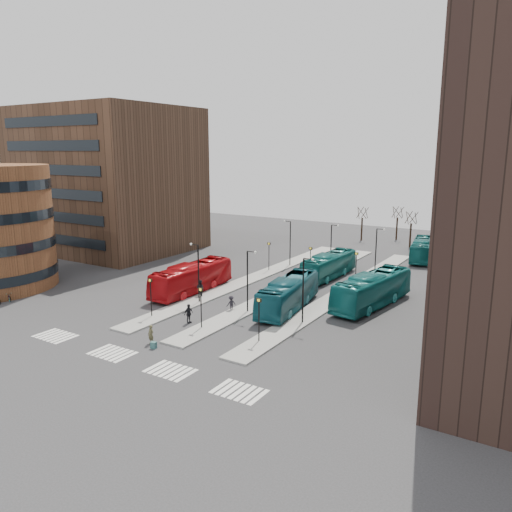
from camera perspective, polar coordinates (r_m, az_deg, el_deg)
The scene contains 20 objects.
ground at distance 38.40m, azimuth -19.59°, elevation -12.71°, with size 160.00×160.00×0.00m, color #2C2C2F.
island_left at distance 62.30m, azimuth -0.07°, elevation -2.42°, with size 2.50×45.00×0.15m, color gray.
island_mid at distance 59.44m, azimuth 4.84°, elevation -3.18°, with size 2.50×45.00×0.15m, color gray.
island_right at distance 57.07m, azimuth 10.22°, elevation -3.97°, with size 2.50×45.00×0.15m, color gray.
suitcase at distance 41.47m, azimuth -11.62°, elevation -9.95°, with size 0.44×0.35×0.55m, color navy.
red_bus at distance 56.10m, azimuth -7.33°, elevation -2.49°, with size 2.78×11.88×3.31m, color #B60E13.
teal_bus_a at distance 49.88m, azimuth 3.73°, elevation -4.32°, with size 2.70×11.53×3.21m, color #135460.
teal_bus_b at distance 62.68m, azimuth 8.32°, elevation -1.08°, with size 2.60×11.12×3.10m, color #156966.
teal_bus_c at distance 52.16m, azimuth 13.16°, elevation -3.76°, with size 2.88×12.31×3.43m, color #166E6E.
teal_bus_d at distance 76.10m, azimuth 18.42°, elevation 0.72°, with size 2.55×10.91×3.04m, color #146665.
traveller at distance 42.25m, azimuth -11.92°, elevation -8.78°, with size 0.58×0.38×1.60m, color brown.
commuter_a at distance 54.42m, azimuth -6.40°, elevation -3.70°, with size 0.91×0.71×1.88m, color black.
commuter_b at distance 46.48m, azimuth -7.71°, elevation -6.54°, with size 1.06×0.44×1.81m, color black.
commuter_c at distance 49.59m, azimuth -2.85°, elevation -5.42°, with size 0.98×0.57×1.52m, color black.
bicycle_far at distance 58.92m, azimuth -26.50°, elevation -4.18°, with size 0.61×1.76×0.92m, color gray.
crosswalk_stripes at distance 39.56m, azimuth -13.36°, elevation -11.57°, with size 22.35×2.40×0.01m.
office_block at distance 83.09m, azimuth -16.56°, elevation 8.35°, with size 25.00×20.12×22.00m.
sign_poles at distance 53.10m, azimuth 1.05°, elevation -2.38°, with size 12.45×22.12×3.65m.
lamp_posts at distance 56.60m, azimuth 4.55°, elevation -0.30°, with size 14.04×20.24×6.12m.
bare_trees at distance 88.50m, azimuth 15.00°, elevation 3.24°, with size 10.97×8.14×5.90m.
Camera 1 is at (27.99, -21.15, 15.62)m, focal length 35.00 mm.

